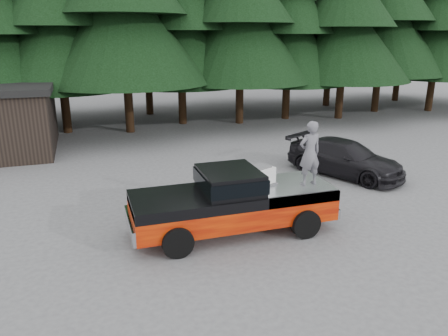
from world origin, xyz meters
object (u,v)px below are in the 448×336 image
object	(u,v)px
air_compressor	(260,176)
man_on_bed	(310,153)
parked_car	(345,158)
pickup_truck	(233,211)

from	to	relation	value
air_compressor	man_on_bed	world-z (taller)	man_on_bed
parked_car	pickup_truck	bearing A→B (deg)	-176.44
air_compressor	man_on_bed	xyz separation A→B (m)	(1.36, -0.44, 0.70)
pickup_truck	parked_car	size ratio (longest dim) A/B	1.23
air_compressor	man_on_bed	bearing A→B (deg)	-40.05
pickup_truck	man_on_bed	world-z (taller)	man_on_bed
parked_car	man_on_bed	bearing A→B (deg)	-161.78
man_on_bed	parked_car	world-z (taller)	man_on_bed
pickup_truck	air_compressor	xyz separation A→B (m)	(0.89, 0.15, 0.92)
air_compressor	parked_car	world-z (taller)	air_compressor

